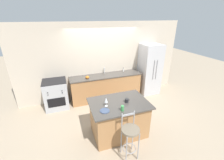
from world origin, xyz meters
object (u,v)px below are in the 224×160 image
Objects in this scene: tumbler_cup at (122,108)px; wine_glass at (106,100)px; refrigerator at (149,69)px; dinner_plate at (105,111)px; coffee_mug at (127,100)px; pumpkin_decoration at (87,77)px; oven_range at (56,94)px; bar_stool_near at (130,134)px; soap_bottle at (123,70)px.

wine_glass is at bearing 134.37° from tumbler_cup.
dinner_plate is (-2.40, -2.02, -0.03)m from refrigerator.
coffee_mug reaches higher than dinner_plate.
wine_glass is at bearing -86.43° from pumpkin_decoration.
oven_range is 7.76× the size of pumpkin_decoration.
wine_glass is at bearing 112.45° from bar_stool_near.
wine_glass is at bearing 179.78° from coffee_mug.
bar_stool_near is 8.55× the size of tumbler_cup.
tumbler_cup is at bearing -55.98° from oven_range.
refrigerator reaches higher than dinner_plate.
wine_glass is 1.77× the size of pumpkin_decoration.
tumbler_cup is at bearing -45.63° from wine_glass.
tumbler_cup is (0.29, -0.29, -0.09)m from wine_glass.
refrigerator reaches higher than tumbler_cup.
soap_bottle reaches higher than oven_range.
dinner_plate is 0.40m from tumbler_cup.
soap_bottle is (2.47, 0.18, 0.50)m from oven_range.
refrigerator is at bearing -0.32° from oven_range.
pumpkin_decoration is (-0.63, 1.79, 0.01)m from coffee_mug.
soap_bottle is at bearing 57.39° from wine_glass.
tumbler_cup is at bearing -133.62° from refrigerator.
dinner_plate is at bearing -122.16° from soap_bottle.
wine_glass is (1.16, -1.86, 0.59)m from oven_range.
tumbler_cup is 2.12m from pumpkin_decoration.
coffee_mug is (0.61, 0.18, 0.04)m from dinner_plate.
tumbler_cup is at bearing 90.99° from bar_stool_near.
wine_glass is at bearing 63.29° from dinner_plate.
pumpkin_decoration is at bearing 99.20° from bar_stool_near.
bar_stool_near is at bearing -67.55° from wine_glass.
coffee_mug is at bearing -134.29° from refrigerator.
soap_bottle reaches higher than bar_stool_near.
refrigerator is 8.73× the size of wine_glass.
coffee_mug is (0.52, -0.00, -0.11)m from wine_glass.
bar_stool_near is at bearing -107.86° from coffee_mug.
bar_stool_near is 0.73m from dinner_plate.
tumbler_cup is at bearing -113.62° from soap_bottle.
oven_range is 2.56m from coffee_mug.
wine_glass is 1.49× the size of soap_bottle.
oven_range is at bearing 117.83° from dinner_plate.
bar_stool_near is 7.19× the size of soap_bottle.
pumpkin_decoration is at bearing -3.87° from oven_range.
pumpkin_decoration is (1.05, -0.07, 0.49)m from oven_range.
soap_bottle is (1.01, 2.75, 0.38)m from bar_stool_near.
coffee_mug is 0.99× the size of tumbler_cup.
oven_range is 2.95m from bar_stool_near.
soap_bottle is (1.42, 0.26, 0.01)m from pumpkin_decoration.
oven_range is 2.53m from soap_bottle.
refrigerator is 1.03m from soap_bottle.
dinner_plate is 1.76× the size of pumpkin_decoration.
soap_bottle is (0.79, 2.04, 0.02)m from coffee_mug.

